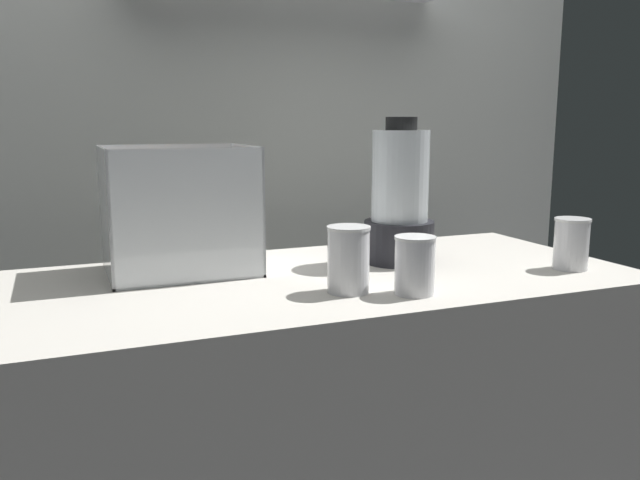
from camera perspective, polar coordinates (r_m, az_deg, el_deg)
counter at (r=1.59m, az=0.00°, el=-19.08°), size 1.40×0.64×0.90m
back_wall_unit at (r=2.12m, az=-7.89°, el=11.12°), size 2.60×0.24×2.50m
carrot_display_bin at (r=1.48m, az=-12.11°, el=0.49°), size 0.32×0.26×0.28m
blender_pitcher at (r=1.56m, az=7.00°, el=3.27°), size 0.17×0.17×0.34m
juice_cup_carrot_far_left at (r=1.28m, az=2.59°, el=-2.01°), size 0.09×0.09×0.13m
juice_cup_mango_left at (r=1.28m, az=8.30°, el=-2.51°), size 0.08×0.08×0.12m
juice_cup_pomegranate_middle at (r=1.59m, az=21.18°, el=-0.50°), size 0.08×0.08×0.12m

